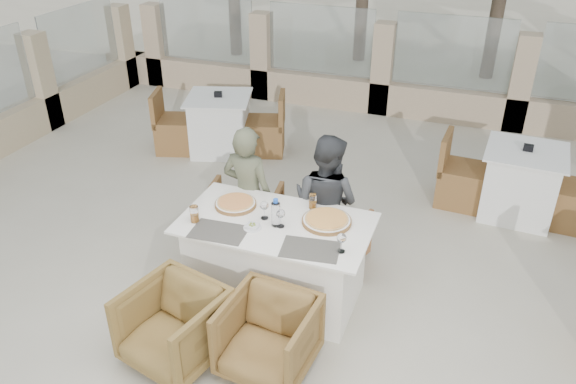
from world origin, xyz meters
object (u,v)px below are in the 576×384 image
(diner_right, at_px, (326,203))
(pizza_left, at_px, (236,203))
(olive_dish, at_px, (252,226))
(bg_table_b, at_px, (520,183))
(wine_glass_near, at_px, (281,217))
(beer_glass_left, at_px, (194,214))
(armchair_far_left, at_px, (242,221))
(beer_glass_right, at_px, (313,201))
(armchair_far_right, at_px, (328,235))
(pizza_right, at_px, (327,220))
(wine_glass_corner, at_px, (341,242))
(bg_table_a, at_px, (220,124))
(armchair_near_right, at_px, (268,337))
(diner_left, at_px, (248,195))
(wine_glass_centre, at_px, (264,209))
(armchair_near_left, at_px, (174,326))
(dining_table, at_px, (276,260))
(water_bottle, at_px, (276,212))

(diner_right, bearing_deg, pizza_left, 48.65)
(olive_dish, height_order, bg_table_b, olive_dish)
(wine_glass_near, height_order, beer_glass_left, wine_glass_near)
(armchair_far_left, bearing_deg, bg_table_b, -154.78)
(beer_glass_right, xyz_separation_m, armchair_far_right, (0.06, 0.33, -0.55))
(pizza_right, distance_m, diner_right, 0.50)
(armchair_far_left, bearing_deg, wine_glass_corner, 139.72)
(armchair_far_right, height_order, bg_table_a, bg_table_a)
(beer_glass_right, distance_m, armchair_near_right, 1.26)
(diner_left, distance_m, diner_right, 0.73)
(wine_glass_centre, relative_size, armchair_near_left, 0.27)
(armchair_far_left, xyz_separation_m, diner_right, (0.83, 0.06, 0.34))
(dining_table, bearing_deg, pizza_left, 163.20)
(armchair_near_right, bearing_deg, armchair_far_left, 126.56)
(pizza_left, height_order, beer_glass_left, beer_glass_left)
(pizza_left, relative_size, beer_glass_left, 2.51)
(olive_dish, relative_size, armchair_far_right, 0.17)
(olive_dish, distance_m, armchair_far_left, 0.93)
(bg_table_a, bearing_deg, olive_dish, -75.80)
(wine_glass_centre, relative_size, diner_left, 0.13)
(pizza_right, relative_size, armchair_near_left, 0.60)
(dining_table, xyz_separation_m, armchair_near_left, (-0.46, -0.97, -0.07))
(olive_dish, height_order, diner_right, diner_right)
(armchair_far_right, height_order, diner_left, diner_left)
(armchair_near_left, distance_m, diner_left, 1.50)
(diner_left, relative_size, bg_table_b, 0.83)
(bg_table_a, bearing_deg, wine_glass_corner, -66.10)
(diner_left, distance_m, bg_table_a, 2.49)
(wine_glass_centre, bearing_deg, water_bottle, -27.66)
(pizza_left, height_order, armchair_far_right, pizza_left)
(beer_glass_left, relative_size, armchair_near_left, 0.21)
(beer_glass_right, height_order, armchair_near_right, beer_glass_right)
(beer_glass_left, height_order, olive_dish, beer_glass_left)
(armchair_far_right, bearing_deg, wine_glass_centre, 78.37)
(bg_table_b, bearing_deg, wine_glass_centre, -130.33)
(armchair_far_right, relative_size, armchair_near_right, 0.96)
(diner_right, height_order, bg_table_a, diner_right)
(olive_dish, height_order, diner_left, diner_left)
(armchair_far_right, height_order, diner_right, diner_right)
(wine_glass_corner, bearing_deg, armchair_near_right, -121.93)
(wine_glass_near, relative_size, armchair_far_right, 0.29)
(water_bottle, bearing_deg, armchair_near_right, -73.14)
(wine_glass_corner, relative_size, armchair_far_right, 0.29)
(pizza_left, height_order, bg_table_a, pizza_left)
(water_bottle, xyz_separation_m, wine_glass_corner, (0.60, -0.17, -0.03))
(olive_dish, xyz_separation_m, armchair_far_right, (0.42, 0.80, -0.50))
(armchair_far_left, height_order, armchair_near_right, armchair_far_left)
(pizza_right, height_order, beer_glass_right, beer_glass_right)
(wine_glass_centre, height_order, wine_glass_near, same)
(wine_glass_near, bearing_deg, diner_left, 134.96)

